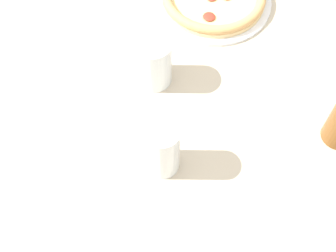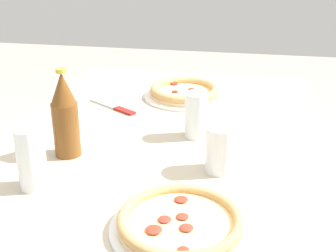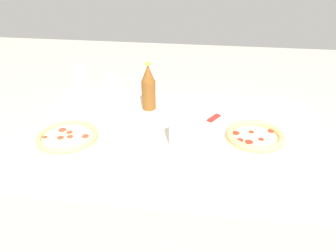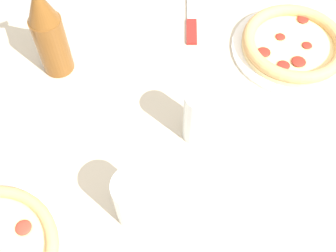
{
  "view_description": "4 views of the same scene",
  "coord_description": "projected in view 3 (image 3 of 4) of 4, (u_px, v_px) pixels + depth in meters",
  "views": [
    {
      "loc": [
        -0.4,
        -0.06,
        1.62
      ],
      "look_at": [
        0.04,
        0.09,
        0.82
      ],
      "focal_mm": 50.0,
      "sensor_mm": 36.0,
      "label": 1
    },
    {
      "loc": [
        1.22,
        0.22,
        1.34
      ],
      "look_at": [
        0.07,
        0.01,
        0.83
      ],
      "focal_mm": 50.0,
      "sensor_mm": 36.0,
      "label": 2
    },
    {
      "loc": [
        -0.13,
        1.21,
        1.52
      ],
      "look_at": [
        0.03,
        0.02,
        0.82
      ],
      "focal_mm": 35.0,
      "sensor_mm": 36.0,
      "label": 3
    },
    {
      "loc": [
        0.28,
        0.45,
        1.52
      ],
      "look_at": [
        0.04,
        0.06,
        0.82
      ],
      "focal_mm": 45.0,
      "sensor_mm": 36.0,
      "label": 4
    }
  ],
  "objects": [
    {
      "name": "knife",
      "position": [
        220.0,
        114.0,
        1.6
      ],
      "size": [
        0.13,
        0.19,
        0.01
      ],
      "color": "maroon",
      "rests_on": "table"
    },
    {
      "name": "pizza_veggie",
      "position": [
        255.0,
        137.0,
        1.38
      ],
      "size": [
        0.29,
        0.29,
        0.04
      ],
      "color": "silver",
      "rests_on": "table"
    },
    {
      "name": "table",
      "position": [
        174.0,
        201.0,
        1.63
      ],
      "size": [
        1.29,
        0.91,
        0.77
      ],
      "color": "#B7A88E",
      "rests_on": "ground_plane"
    },
    {
      "name": "ground_plane",
      "position": [
        173.0,
        252.0,
        1.82
      ],
      "size": [
        8.0,
        8.0,
        0.0
      ],
      "primitive_type": "plane",
      "color": "#A89E8E"
    },
    {
      "name": "pizza_margherita",
      "position": [
        68.0,
        137.0,
        1.38
      ],
      "size": [
        0.29,
        0.29,
        0.04
      ],
      "color": "silver",
      "rests_on": "table"
    },
    {
      "name": "glass_orange_juice",
      "position": [
        177.0,
        134.0,
        1.33
      ],
      "size": [
        0.07,
        0.07,
        0.13
      ],
      "color": "white",
      "rests_on": "table"
    },
    {
      "name": "glass_red_wine",
      "position": [
        115.0,
        92.0,
        1.66
      ],
      "size": [
        0.07,
        0.07,
        0.15
      ],
      "color": "white",
      "rests_on": "table"
    },
    {
      "name": "beer_bottle",
      "position": [
        148.0,
        88.0,
        1.6
      ],
      "size": [
        0.07,
        0.07,
        0.24
      ],
      "color": "brown",
      "rests_on": "table"
    },
    {
      "name": "glass_cola",
      "position": [
        126.0,
        143.0,
        1.28
      ],
      "size": [
        0.08,
        0.08,
        0.12
      ],
      "color": "white",
      "rests_on": "table"
    },
    {
      "name": "glass_iced_tea",
      "position": [
        80.0,
        81.0,
        1.8
      ],
      "size": [
        0.07,
        0.07,
        0.14
      ],
      "color": "white",
      "rests_on": "table"
    }
  ]
}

